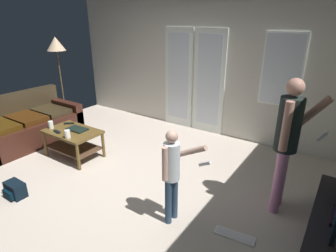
{
  "coord_description": "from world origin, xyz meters",
  "views": [
    {
      "loc": [
        2.6,
        -2.36,
        2.24
      ],
      "look_at": [
        0.82,
        0.28,
        0.98
      ],
      "focal_mm": 29.54,
      "sensor_mm": 36.0,
      "label": 1
    }
  ],
  "objects": [
    {
      "name": "loose_keyboard",
      "position": [
        1.88,
        0.01,
        0.01
      ],
      "size": [
        0.45,
        0.18,
        0.02
      ],
      "color": "white",
      "rests_on": "ground_plane"
    },
    {
      "name": "person_child",
      "position": [
        1.17,
        -0.15,
        0.69
      ],
      "size": [
        0.51,
        0.31,
        1.14
      ],
      "color": "#293E56",
      "rests_on": "ground_plane"
    },
    {
      "name": "wall_back_with_doors",
      "position": [
        0.03,
        2.57,
        1.36
      ],
      "size": [
        6.13,
        0.09,
        2.8
      ],
      "color": "beige",
      "rests_on": "ground_plane"
    },
    {
      "name": "ground_plane",
      "position": [
        0.0,
        0.0,
        -0.01
      ],
      "size": [
        6.13,
        5.22,
        0.02
      ],
      "primitive_type": "cube",
      "color": "#BEAFA0"
    },
    {
      "name": "person_adult",
      "position": [
        2.13,
        0.78,
        0.98
      ],
      "size": [
        0.52,
        0.45,
        1.64
      ],
      "color": "pink",
      "rests_on": "ground_plane"
    },
    {
      "name": "dvd_remote_slim",
      "position": [
        -1.25,
        0.08,
        0.49
      ],
      "size": [
        0.18,
        0.08,
        0.02
      ],
      "primitive_type": "cube",
      "rotation": [
        0.0,
        0.0,
        -0.18
      ],
      "color": "black",
      "rests_on": "coffee_table"
    },
    {
      "name": "laptop_closed",
      "position": [
        -1.05,
        0.33,
        0.49
      ],
      "size": [
        0.36,
        0.22,
        0.03
      ],
      "primitive_type": "cube",
      "rotation": [
        0.0,
        0.0,
        0.03
      ],
      "color": "black",
      "rests_on": "coffee_table"
    },
    {
      "name": "coffee_table",
      "position": [
        -1.1,
        0.26,
        0.35
      ],
      "size": [
        0.93,
        0.6,
        0.48
      ],
      "color": "brown",
      "rests_on": "ground_plane"
    },
    {
      "name": "tv_remote_black",
      "position": [
        -1.39,
        0.43,
        0.49
      ],
      "size": [
        0.16,
        0.15,
        0.02
      ],
      "primitive_type": "cube",
      "rotation": [
        0.0,
        0.0,
        0.68
      ],
      "color": "black",
      "rests_on": "coffee_table"
    },
    {
      "name": "cup_near_edge",
      "position": [
        -0.9,
        0.03,
        0.54
      ],
      "size": [
        0.09,
        0.09,
        0.13
      ],
      "primitive_type": "cylinder",
      "color": "white",
      "rests_on": "coffee_table"
    },
    {
      "name": "tv_stand",
      "position": [
        2.74,
        0.39,
        0.19
      ],
      "size": [
        0.42,
        1.69,
        0.39
      ],
      "color": "black",
      "rests_on": "ground_plane"
    },
    {
      "name": "cup_by_laptop",
      "position": [
        -1.47,
        0.13,
        0.54
      ],
      "size": [
        0.08,
        0.08,
        0.13
      ],
      "primitive_type": "cylinder",
      "color": "white",
      "rests_on": "coffee_table"
    },
    {
      "name": "floor_lamp",
      "position": [
        -2.67,
        1.27,
        1.64
      ],
      "size": [
        0.38,
        0.38,
        1.86
      ],
      "color": "#323625",
      "rests_on": "ground_plane"
    },
    {
      "name": "leather_couch",
      "position": [
        -2.33,
        0.16,
        0.3
      ],
      "size": [
        0.96,
        1.86,
        0.89
      ],
      "color": "#361A13",
      "rests_on": "ground_plane"
    },
    {
      "name": "backpack",
      "position": [
        -0.81,
        -0.93,
        0.1
      ],
      "size": [
        0.28,
        0.21,
        0.21
      ],
      "color": "black",
      "rests_on": "ground_plane"
    }
  ]
}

